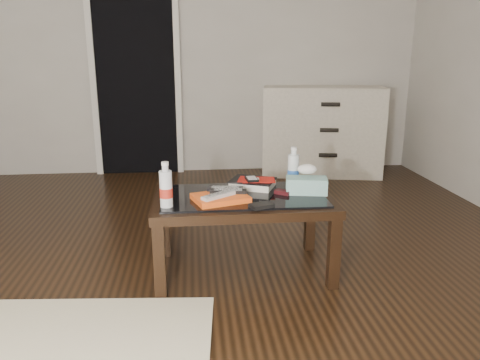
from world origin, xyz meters
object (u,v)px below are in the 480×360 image
object	(u,v)px
coffee_table	(243,206)
textbook	(253,183)
dresser	(322,131)
water_bottle_left	(166,184)
water_bottle_right	(293,167)
tissue_box	(306,185)

from	to	relation	value
coffee_table	textbook	xyz separation A→B (m)	(0.07, 0.15, 0.09)
dresser	water_bottle_left	size ratio (longest dim) A/B	5.34
coffee_table	textbook	distance (m)	0.19
coffee_table	dresser	distance (m)	2.42
water_bottle_left	coffee_table	bearing A→B (deg)	21.51
dresser	water_bottle_right	distance (m)	2.16
dresser	tissue_box	distance (m)	2.28
coffee_table	dresser	xyz separation A→B (m)	(1.06, 2.17, 0.05)
water_bottle_left	tissue_box	world-z (taller)	water_bottle_left
textbook	water_bottle_left	xyz separation A→B (m)	(-0.49, -0.31, 0.10)
water_bottle_left	tissue_box	xyz separation A→B (m)	(0.78, 0.16, -0.07)
water_bottle_left	water_bottle_right	xyz separation A→B (m)	(0.73, 0.31, 0.00)
coffee_table	water_bottle_right	distance (m)	0.39
coffee_table	tissue_box	distance (m)	0.38
dresser	water_bottle_right	bearing A→B (deg)	-99.38
dresser	water_bottle_left	bearing A→B (deg)	-111.53
coffee_table	water_bottle_left	distance (m)	0.48
textbook	tissue_box	bearing A→B (deg)	-4.38
water_bottle_right	water_bottle_left	bearing A→B (deg)	-156.91
water_bottle_left	water_bottle_right	bearing A→B (deg)	23.09
coffee_table	textbook	bearing A→B (deg)	63.51
water_bottle_right	tissue_box	world-z (taller)	water_bottle_right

